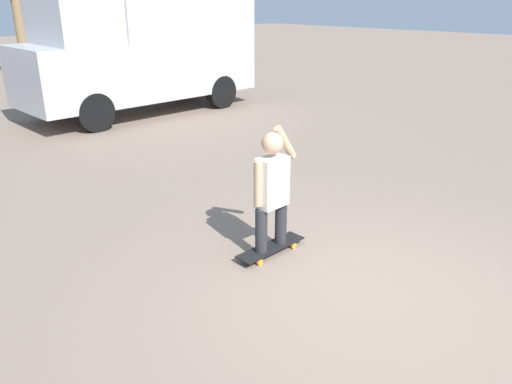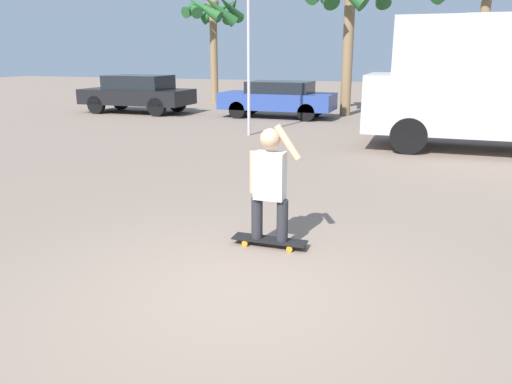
# 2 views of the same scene
# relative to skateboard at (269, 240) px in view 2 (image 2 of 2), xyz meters

# --- Properties ---
(ground_plane) EXTENTS (80.00, 80.00, 0.00)m
(ground_plane) POSITION_rel_skateboard_xyz_m (0.08, -1.37, -0.08)
(ground_plane) COLOR gray
(skateboard) EXTENTS (0.94, 0.24, 0.09)m
(skateboard) POSITION_rel_skateboard_xyz_m (0.00, 0.00, 0.00)
(skateboard) COLOR black
(skateboard) RESTS_ON ground_plane
(person_skateboarder) EXTENTS (0.64, 0.24, 1.44)m
(person_skateboarder) POSITION_rel_skateboard_xyz_m (-0.00, -0.00, 0.79)
(person_skateboarder) COLOR #28282D
(person_skateboarder) RESTS_ON skateboard
(camper_van) EXTENTS (5.98, 2.20, 3.17)m
(camper_van) POSITION_rel_skateboard_xyz_m (3.33, 7.74, 1.65)
(camper_van) COLOR black
(camper_van) RESTS_ON ground_plane
(parked_car_blue) EXTENTS (4.22, 1.75, 1.34)m
(parked_car_blue) POSITION_rel_skateboard_xyz_m (-3.66, 12.57, 0.64)
(parked_car_blue) COLOR black
(parked_car_blue) RESTS_ON ground_plane
(parked_car_black) EXTENTS (4.41, 1.91, 1.49)m
(parked_car_black) POSITION_rel_skateboard_xyz_m (-9.45, 12.19, 0.73)
(parked_car_black) COLOR black
(parked_car_black) RESTS_ON ground_plane
(palm_tree_far_left) EXTENTS (3.08, 3.00, 5.06)m
(palm_tree_far_left) POSITION_rel_skateboard_xyz_m (-8.29, 17.31, 4.04)
(palm_tree_far_left) COLOR #8E704C
(palm_tree_far_left) RESTS_ON ground_plane
(flagpole) EXTENTS (0.88, 0.12, 6.21)m
(flagpole) POSITION_rel_skateboard_xyz_m (-3.16, 8.21, 3.50)
(flagpole) COLOR #B7B7BC
(flagpole) RESTS_ON ground_plane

